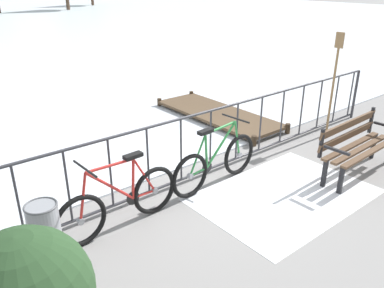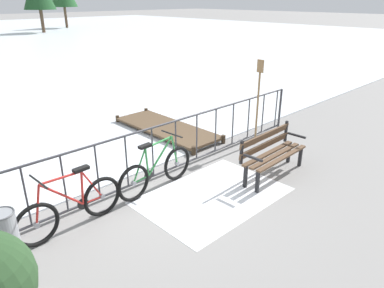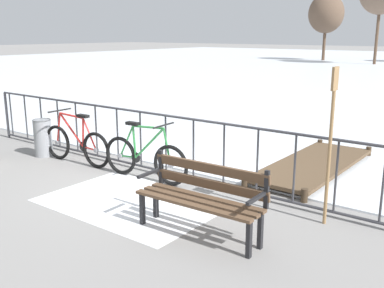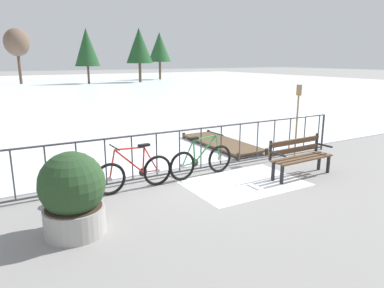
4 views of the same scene
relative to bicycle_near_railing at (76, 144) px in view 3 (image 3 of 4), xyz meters
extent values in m
plane|color=gray|center=(1.55, 0.40, -0.37)|extent=(160.00, 160.00, 0.00)
cube|color=white|center=(2.21, -0.80, -0.36)|extent=(2.52, 1.74, 0.01)
cylinder|color=#38383D|center=(1.55, 0.40, 0.68)|extent=(9.00, 0.04, 0.04)
cylinder|color=#38383D|center=(1.55, 0.40, -0.29)|extent=(9.00, 0.04, 0.04)
cylinder|color=#38383D|center=(-2.95, 0.40, 0.16)|extent=(0.06, 0.06, 1.05)
cylinder|color=#38383D|center=(-2.77, 0.40, 0.20)|extent=(0.03, 0.03, 0.97)
cylinder|color=#38383D|center=(-2.20, 0.40, 0.20)|extent=(0.03, 0.03, 0.97)
cylinder|color=#38383D|center=(-1.62, 0.40, 0.20)|extent=(0.03, 0.03, 0.97)
cylinder|color=#38383D|center=(-1.05, 0.40, 0.20)|extent=(0.03, 0.03, 0.97)
cylinder|color=#38383D|center=(-0.47, 0.40, 0.20)|extent=(0.03, 0.03, 0.97)
cylinder|color=#38383D|center=(0.11, 0.40, 0.20)|extent=(0.03, 0.03, 0.97)
cylinder|color=#38383D|center=(0.68, 0.40, 0.20)|extent=(0.03, 0.03, 0.97)
cylinder|color=#38383D|center=(1.26, 0.40, 0.20)|extent=(0.03, 0.03, 0.97)
cylinder|color=#38383D|center=(1.83, 0.40, 0.20)|extent=(0.03, 0.03, 0.97)
cylinder|color=#38383D|center=(2.41, 0.40, 0.20)|extent=(0.03, 0.03, 0.97)
cylinder|color=#38383D|center=(2.99, 0.40, 0.20)|extent=(0.03, 0.03, 0.97)
cylinder|color=#38383D|center=(3.56, 0.40, 0.20)|extent=(0.03, 0.03, 0.97)
cylinder|color=#38383D|center=(4.14, 0.40, 0.20)|extent=(0.03, 0.03, 0.97)
cylinder|color=#38383D|center=(4.71, 0.40, 0.20)|extent=(0.03, 0.03, 0.97)
cylinder|color=#38383D|center=(5.29, 0.40, 0.20)|extent=(0.03, 0.03, 0.97)
torus|color=black|center=(0.52, 0.02, -0.04)|extent=(0.66, 0.09, 0.66)
cylinder|color=gray|center=(0.52, 0.02, -0.04)|extent=(0.08, 0.06, 0.08)
torus|color=black|center=(-0.53, -0.02, -0.04)|extent=(0.66, 0.09, 0.66)
cylinder|color=gray|center=(-0.53, -0.02, -0.04)|extent=(0.08, 0.06, 0.08)
cylinder|color=red|center=(0.21, 0.01, 0.25)|extent=(0.08, 0.04, 0.53)
cylinder|color=red|center=(-0.11, 0.00, 0.26)|extent=(0.61, 0.06, 0.59)
cylinder|color=red|center=(-0.09, 0.00, 0.53)|extent=(0.63, 0.06, 0.07)
cylinder|color=red|center=(0.35, 0.01, -0.03)|extent=(0.34, 0.04, 0.05)
cylinder|color=red|center=(0.37, 0.02, 0.24)|extent=(0.32, 0.04, 0.56)
cylinder|color=red|center=(-0.47, -0.02, 0.25)|extent=(0.16, 0.04, 0.59)
cube|color=black|center=(0.23, 0.01, 0.55)|extent=(0.24, 0.11, 0.05)
cylinder|color=black|center=(-0.40, -0.02, 0.59)|extent=(0.05, 0.52, 0.03)
cylinder|color=black|center=(0.19, 0.01, -0.02)|extent=(0.18, 0.03, 0.18)
torus|color=black|center=(1.13, 0.04, -0.04)|extent=(0.66, 0.11, 0.66)
cylinder|color=gray|center=(1.13, 0.04, -0.04)|extent=(0.08, 0.07, 0.08)
torus|color=black|center=(2.18, 0.11, -0.04)|extent=(0.66, 0.11, 0.66)
cylinder|color=gray|center=(2.18, 0.11, -0.04)|extent=(0.08, 0.07, 0.08)
cylinder|color=#2D843D|center=(1.44, 0.06, 0.25)|extent=(0.08, 0.04, 0.53)
cylinder|color=#2D843D|center=(1.76, 0.08, 0.26)|extent=(0.61, 0.08, 0.59)
cylinder|color=#2D843D|center=(1.74, 0.08, 0.53)|extent=(0.63, 0.08, 0.07)
cylinder|color=#2D843D|center=(1.30, 0.05, -0.03)|extent=(0.34, 0.05, 0.05)
cylinder|color=#2D843D|center=(1.28, 0.05, 0.24)|extent=(0.32, 0.05, 0.56)
cylinder|color=#2D843D|center=(2.11, 0.11, 0.25)|extent=(0.16, 0.04, 0.59)
cube|color=black|center=(1.42, 0.06, 0.55)|extent=(0.25, 0.12, 0.05)
cylinder|color=black|center=(2.05, 0.10, 0.59)|extent=(0.06, 0.52, 0.03)
cylinder|color=black|center=(1.46, 0.06, -0.02)|extent=(0.18, 0.03, 0.18)
cube|color=brown|center=(3.61, -0.95, 0.07)|extent=(1.60, 0.15, 0.04)
cube|color=brown|center=(3.61, -1.11, 0.07)|extent=(1.60, 0.15, 0.04)
cube|color=brown|center=(3.62, -1.26, 0.07)|extent=(1.60, 0.15, 0.04)
cube|color=brown|center=(3.61, -0.86, 0.21)|extent=(1.60, 0.10, 0.12)
cube|color=brown|center=(3.61, -0.86, 0.41)|extent=(1.60, 0.10, 0.12)
cube|color=black|center=(4.38, -1.21, -0.15)|extent=(0.05, 0.06, 0.44)
cube|color=black|center=(4.37, -0.95, -0.15)|extent=(0.05, 0.06, 0.44)
cube|color=black|center=(4.37, -0.83, 0.30)|extent=(0.05, 0.05, 0.45)
cube|color=black|center=(4.37, -1.08, 0.27)|extent=(0.05, 0.40, 0.04)
cube|color=black|center=(2.86, -1.26, -0.15)|extent=(0.05, 0.06, 0.44)
cube|color=black|center=(2.85, -1.00, -0.15)|extent=(0.05, 0.06, 0.44)
cube|color=black|center=(2.85, -0.88, 0.30)|extent=(0.05, 0.05, 0.45)
cube|color=black|center=(2.85, -1.13, 0.27)|extent=(0.05, 0.40, 0.04)
cylinder|color=gray|center=(-0.94, -0.06, -0.01)|extent=(0.34, 0.34, 0.72)
torus|color=#545558|center=(-0.94, -0.06, 0.35)|extent=(0.35, 0.35, 0.02)
cylinder|color=#937047|center=(4.69, 0.15, 0.48)|extent=(0.04, 0.04, 1.70)
cube|color=#937047|center=(4.69, 0.15, 1.47)|extent=(0.03, 0.16, 0.28)
cube|color=brown|center=(3.68, 2.22, -0.25)|extent=(1.10, 3.04, 0.06)
cylinder|color=#3C2E20|center=(3.19, 0.70, -0.27)|extent=(0.10, 0.10, 0.20)
cylinder|color=#3C2E20|center=(4.18, 0.70, -0.27)|extent=(0.10, 0.10, 0.20)
cylinder|color=#3C2E20|center=(3.19, 3.75, -0.27)|extent=(0.10, 0.10, 0.20)
cylinder|color=#3C2E20|center=(4.18, 3.75, -0.27)|extent=(0.10, 0.10, 0.20)
cylinder|color=brown|center=(-8.49, 33.63, 1.16)|extent=(0.25, 0.25, 3.06)
ellipsoid|color=brown|center=(-8.49, 33.63, 3.59)|extent=(2.99, 2.99, 3.29)
cylinder|color=brown|center=(-3.40, 30.96, 1.85)|extent=(0.22, 0.22, 4.44)
camera|label=1|loc=(-1.92, -3.74, 2.55)|focal=36.69mm
camera|label=2|loc=(-1.82, -4.46, 2.86)|focal=33.25mm
camera|label=3|loc=(6.57, -5.10, 2.00)|focal=42.08mm
camera|label=4|loc=(-2.44, -6.59, 2.27)|focal=33.26mm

